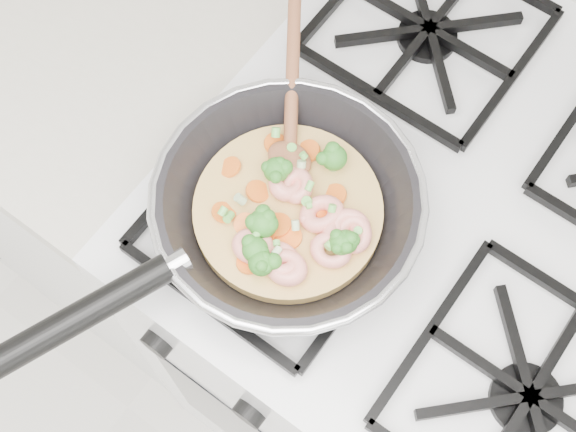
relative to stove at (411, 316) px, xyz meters
The scene contains 3 objects.
stove is the anchor object (origin of this frame).
counter_left 0.80m from the stove, behind, with size 1.00×0.60×0.90m.
skillet 0.53m from the stove, 134.74° to the right, with size 0.33×0.57×0.10m.
Camera 1 is at (0.04, 1.31, 1.66)m, focal length 48.94 mm.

